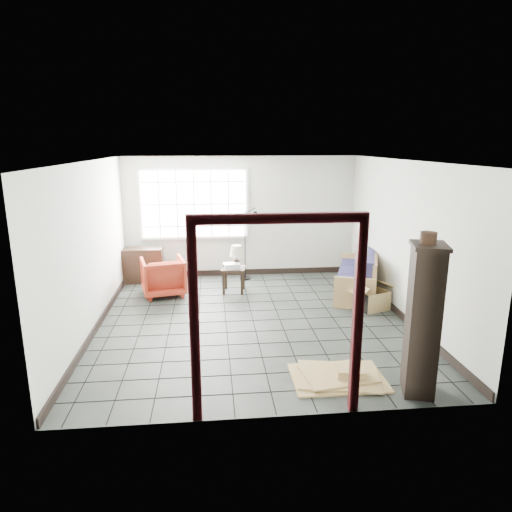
{
  "coord_description": "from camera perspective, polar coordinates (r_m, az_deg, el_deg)",
  "views": [
    {
      "loc": [
        -0.66,
        -7.05,
        2.86
      ],
      "look_at": [
        0.08,
        0.3,
        1.03
      ],
      "focal_mm": 32.0,
      "sensor_mm": 36.0,
      "label": 1
    }
  ],
  "objects": [
    {
      "name": "pot",
      "position": [
        5.3,
        20.75,
        2.11
      ],
      "size": [
        0.23,
        0.23,
        0.13
      ],
      "rotation": [
        0.0,
        0.0,
        0.34
      ],
      "color": "black",
      "rests_on": "tall_shelf"
    },
    {
      "name": "room_shell",
      "position": [
        7.21,
        -0.42,
        4.5
      ],
      "size": [
        5.02,
        5.52,
        2.61
      ],
      "color": "beige",
      "rests_on": "ground"
    },
    {
      "name": "window_panel",
      "position": [
        9.84,
        -7.74,
        6.45
      ],
      "size": [
        2.32,
        0.08,
        1.52
      ],
      "color": "silver",
      "rests_on": "ground"
    },
    {
      "name": "armchair",
      "position": [
        8.95,
        -11.53,
        -2.31
      ],
      "size": [
        0.92,
        0.89,
        0.8
      ],
      "primitive_type": "imported",
      "rotation": [
        0.0,
        0.0,
        3.37
      ],
      "color": "maroon",
      "rests_on": "ground"
    },
    {
      "name": "projector",
      "position": [
        8.86,
        -3.08,
        -1.26
      ],
      "size": [
        0.34,
        0.28,
        0.11
      ],
      "rotation": [
        0.0,
        0.0,
        0.15
      ],
      "color": "silver",
      "rests_on": "side_table"
    },
    {
      "name": "side_table",
      "position": [
        8.96,
        -2.8,
        -2.02
      ],
      "size": [
        0.51,
        0.51,
        0.49
      ],
      "rotation": [
        0.0,
        0.0,
        -0.17
      ],
      "color": "black",
      "rests_on": "ground"
    },
    {
      "name": "futon_sofa",
      "position": [
        9.11,
        12.85,
        -2.72
      ],
      "size": [
        1.34,
        2.04,
        0.85
      ],
      "rotation": [
        0.0,
        0.0,
        -0.35
      ],
      "color": "#9B7546",
      "rests_on": "ground"
    },
    {
      "name": "floor_lamp",
      "position": [
        9.63,
        -0.8,
        1.8
      ],
      "size": [
        0.42,
        0.37,
        1.57
      ],
      "rotation": [
        0.0,
        0.0,
        -0.26
      ],
      "color": "black",
      "rests_on": "ground"
    },
    {
      "name": "cardboard_pile",
      "position": [
        5.97,
        10.41,
        -14.5
      ],
      "size": [
        1.15,
        0.93,
        0.17
      ],
      "rotation": [
        0.0,
        0.0,
        -0.06
      ],
      "color": "#A2854E",
      "rests_on": "ground"
    },
    {
      "name": "tall_shelf",
      "position": [
        5.58,
        20.14,
        -7.43
      ],
      "size": [
        0.5,
        0.57,
        1.79
      ],
      "rotation": [
        0.0,
        0.0,
        -0.28
      ],
      "color": "black",
      "rests_on": "ground"
    },
    {
      "name": "ground",
      "position": [
        7.64,
        -0.38,
        -8.07
      ],
      "size": [
        5.5,
        5.5,
        0.0
      ],
      "primitive_type": "plane",
      "color": "black",
      "rests_on": "ground"
    },
    {
      "name": "open_box",
      "position": [
        8.35,
        14.31,
        -5.32
      ],
      "size": [
        0.91,
        0.65,
        0.46
      ],
      "rotation": [
        0.0,
        0.0,
        0.34
      ],
      "color": "#A2854E",
      "rests_on": "ground"
    },
    {
      "name": "table_lamp",
      "position": [
        8.93,
        -2.44,
        0.51
      ],
      "size": [
        0.36,
        0.36,
        0.43
      ],
      "rotation": [
        0.0,
        0.0,
        -0.38
      ],
      "color": "black",
      "rests_on": "side_table"
    },
    {
      "name": "doorway_trim",
      "position": [
        4.64,
        2.74,
        -4.69
      ],
      "size": [
        1.8,
        0.08,
        2.2
      ],
      "color": "#370C0F",
      "rests_on": "ground"
    },
    {
      "name": "console_shelf",
      "position": [
        9.89,
        -14.23,
        -1.13
      ],
      "size": [
        0.94,
        0.37,
        0.73
      ],
      "rotation": [
        0.0,
        0.0,
        -0.01
      ],
      "color": "black",
      "rests_on": "ground"
    }
  ]
}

